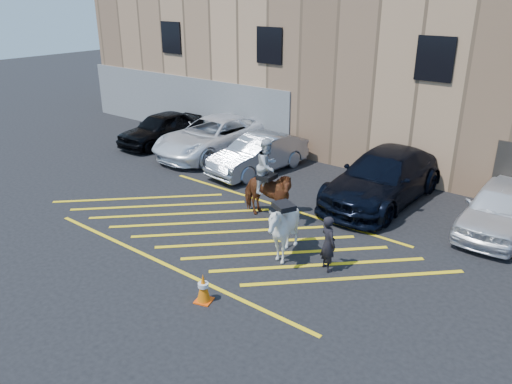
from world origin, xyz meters
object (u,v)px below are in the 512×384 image
Objects in this scene: car_white_pickup at (214,136)px; car_silver_sedan at (258,154)px; traffic_cone at (203,288)px; car_white_suv at (500,208)px; saddled_white at (283,229)px; car_blue_suv at (384,177)px; handler at (328,243)px; mounted_bay at (267,188)px; car_black_suv at (161,128)px.

car_white_pickup reaches higher than car_silver_sedan.
traffic_cone is at bearing -46.87° from car_white_pickup.
car_white_suv is (8.92, 0.30, 0.02)m from car_silver_sedan.
car_silver_sedan is at bearing -178.73° from car_white_suv.
car_blue_suv is at bearing 86.32° from saddled_white.
car_white_suv reaches higher than car_silver_sedan.
mounted_bay reaches higher than handler.
handler is (0.89, -5.15, -0.10)m from car_blue_suv.
car_white_pickup is 1.31× the size of car_silver_sedan.
car_black_suv is 12.01m from saddled_white.
saddled_white reaches higher than car_silver_sedan.
car_black_suv is 1.68× the size of mounted_bay.
saddled_white is at bearing -92.57° from car_blue_suv.
car_white_suv is 6.01× the size of traffic_cone.
car_blue_suv is at bearing 179.03° from car_white_suv.
car_white_pickup is 1.33× the size of car_white_suv.
saddled_white reaches higher than car_black_suv.
car_white_pickup is at bearing 143.80° from saddled_white.
handler is at bearing -31.94° from car_silver_sedan.
car_blue_suv reaches higher than car_white_pickup.
car_silver_sedan is at bearing -175.37° from car_blue_suv.
handler is 0.75× the size of saddled_white.
mounted_bay reaches higher than car_silver_sedan.
saddled_white is (4.83, -5.08, 0.14)m from car_silver_sedan.
mounted_bay is 1.29× the size of saddled_white.
mounted_bay is at bearing -149.42° from car_white_suv.
mounted_bay is 3.58× the size of traffic_cone.
car_black_suv is 13.03m from handler.
car_white_pickup is 11.87m from car_white_suv.
car_silver_sedan is 6.08× the size of traffic_cone.
car_blue_suv is 2.25× the size of mounted_bay.
car_white_pickup reaches higher than traffic_cone.
car_white_pickup is at bearing 7.10° from car_black_suv.
car_black_suv is 14.87m from car_white_suv.
car_blue_suv is (8.13, -0.30, 0.05)m from car_white_pickup.
car_white_pickup is 10.53m from handler.
handler is (6.06, -4.83, 0.02)m from car_silver_sedan.
saddled_white is 2.85m from traffic_cone.
traffic_cone is (1.61, -4.55, -0.69)m from mounted_bay.
saddled_white is (-1.23, -0.25, 0.12)m from handler.
car_white_pickup is 9.64m from saddled_white.
saddled_white is (7.78, -5.69, 0.06)m from car_white_pickup.
car_blue_suv reaches higher than car_black_suv.
car_silver_sedan is 1.70× the size of mounted_bay.
car_black_suv reaches higher than car_silver_sedan.
traffic_cone is (-0.27, -2.79, -0.51)m from saddled_white.
car_blue_suv is at bearing 58.54° from mounted_bay.
car_black_suv is at bearing 142.39° from traffic_cone.
car_black_suv is 0.99× the size of car_silver_sedan.
mounted_bay reaches higher than car_blue_suv.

